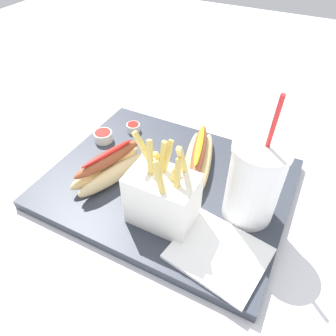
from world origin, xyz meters
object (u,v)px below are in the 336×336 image
(soda_cup, at_px, (254,182))
(fries_basket, at_px, (163,198))
(hot_dog_2, at_px, (198,157))
(napkin_stack, at_px, (219,253))
(ketchup_cup_2, at_px, (133,127))
(ketchup_cup_3, at_px, (251,162))
(ketchup_cup_1, at_px, (103,136))
(hot_dog_1, at_px, (110,168))

(soda_cup, relative_size, fries_basket, 1.46)
(hot_dog_2, distance_m, napkin_stack, 0.20)
(soda_cup, relative_size, napkin_stack, 1.69)
(fries_basket, distance_m, hot_dog_2, 0.15)
(soda_cup, bearing_deg, ketchup_cup_2, 158.94)
(soda_cup, bearing_deg, fries_basket, -147.92)
(fries_basket, distance_m, napkin_stack, 0.12)
(ketchup_cup_3, bearing_deg, soda_cup, -76.97)
(ketchup_cup_3, distance_m, napkin_stack, 0.22)
(soda_cup, height_order, napkin_stack, soda_cup)
(hot_dog_2, relative_size, ketchup_cup_2, 6.02)
(napkin_stack, bearing_deg, ketchup_cup_2, 142.96)
(fries_basket, bearing_deg, soda_cup, 32.08)
(soda_cup, relative_size, hot_dog_2, 1.27)
(fries_basket, bearing_deg, ketchup_cup_2, 132.69)
(fries_basket, height_order, ketchup_cup_1, fries_basket)
(hot_dog_2, height_order, ketchup_cup_1, hot_dog_2)
(ketchup_cup_3, bearing_deg, ketchup_cup_2, -179.04)
(hot_dog_2, distance_m, ketchup_cup_3, 0.11)
(hot_dog_1, bearing_deg, ketchup_cup_2, 106.03)
(hot_dog_2, bearing_deg, ketchup_cup_1, -175.58)
(soda_cup, relative_size, ketchup_cup_1, 5.81)
(soda_cup, height_order, hot_dog_2, soda_cup)
(ketchup_cup_1, xyz_separation_m, ketchup_cup_2, (0.04, 0.06, -0.00))
(soda_cup, height_order, hot_dog_1, soda_cup)
(fries_basket, bearing_deg, ketchup_cup_3, 64.29)
(soda_cup, xyz_separation_m, ketchup_cup_1, (-0.34, 0.05, -0.06))
(soda_cup, bearing_deg, ketchup_cup_3, 103.03)
(ketchup_cup_1, xyz_separation_m, napkin_stack, (0.32, -0.15, -0.01))
(soda_cup, distance_m, ketchup_cup_2, 0.33)
(hot_dog_2, relative_size, ketchup_cup_3, 5.92)
(hot_dog_1, xyz_separation_m, ketchup_cup_1, (-0.08, 0.09, -0.01))
(fries_basket, bearing_deg, hot_dog_1, 162.72)
(ketchup_cup_2, height_order, ketchup_cup_3, ketchup_cup_2)
(ketchup_cup_1, bearing_deg, soda_cup, -9.22)
(soda_cup, relative_size, ketchup_cup_3, 7.54)
(ketchup_cup_2, bearing_deg, napkin_stack, -37.04)
(fries_basket, relative_size, ketchup_cup_1, 3.97)
(fries_basket, distance_m, ketchup_cup_2, 0.26)
(soda_cup, height_order, ketchup_cup_3, soda_cup)
(hot_dog_1, xyz_separation_m, ketchup_cup_2, (-0.04, 0.15, -0.02))
(fries_basket, distance_m, ketchup_cup_3, 0.22)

